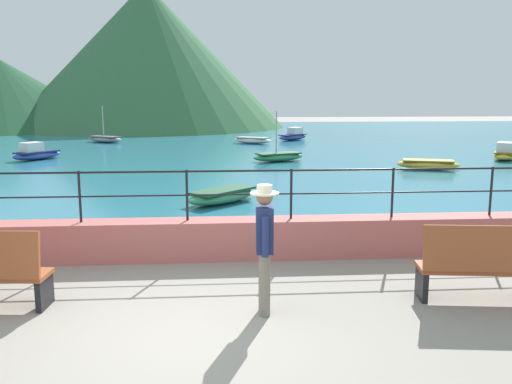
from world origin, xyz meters
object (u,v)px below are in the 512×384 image
at_px(boat_6, 36,153).
at_px(boat_5, 278,156).
at_px(boat_1, 252,140).
at_px(boat_2, 428,164).
at_px(bench_far, 482,264).
at_px(boat_7, 293,136).
at_px(boat_3, 222,195).
at_px(boat_0, 105,139).
at_px(person_walking, 264,243).
at_px(boat_4, 505,153).

bearing_deg(boat_6, boat_5, -7.48).
bearing_deg(boat_1, boat_2, -62.27).
xyz_separation_m(bench_far, boat_7, (1.08, 26.29, -0.23)).
distance_m(boat_3, boat_7, 19.71).
bearing_deg(boat_6, boat_2, -15.18).
bearing_deg(boat_0, person_walking, -74.80).
bearing_deg(boat_1, boat_5, -86.38).
distance_m(bench_far, boat_7, 26.31).
bearing_deg(boat_6, person_walking, -64.41).
bearing_deg(boat_5, boat_1, 93.62).
relative_size(bench_far, boat_7, 0.76).
distance_m(boat_4, boat_5, 9.87).
distance_m(bench_far, boat_2, 13.66).
relative_size(boat_4, boat_5, 0.98).
bearing_deg(boat_1, boat_0, 170.77).
height_order(bench_far, boat_3, bench_far).
relative_size(bench_far, boat_2, 0.71).
bearing_deg(boat_1, boat_6, -145.00).
bearing_deg(boat_4, boat_0, 152.59).
distance_m(boat_0, boat_5, 13.22).
relative_size(bench_far, boat_3, 0.78).
height_order(person_walking, boat_3, person_walking).
bearing_deg(boat_3, boat_6, 127.98).
xyz_separation_m(boat_0, boat_4, (18.90, -9.80, 0.06)).
xyz_separation_m(boat_4, boat_6, (-20.26, 1.51, 0.00)).
xyz_separation_m(boat_2, boat_6, (-15.74, 4.27, 0.07)).
bearing_deg(boat_1, boat_7, 39.21).
height_order(boat_2, boat_6, boat_6).
xyz_separation_m(person_walking, boat_4, (11.92, 15.90, -0.65)).
bearing_deg(boat_4, boat_2, -148.57).
xyz_separation_m(bench_far, boat_3, (-3.52, 7.12, -0.30)).
distance_m(bench_far, person_walking, 3.11).
height_order(bench_far, person_walking, person_walking).
bearing_deg(boat_6, boat_1, 35.00).
bearing_deg(boat_2, boat_3, -143.36).
bearing_deg(boat_5, boat_0, 133.09).
bearing_deg(bench_far, boat_2, 71.55).
bearing_deg(person_walking, boat_3, 93.50).
height_order(boat_4, boat_6, same).
bearing_deg(person_walking, boat_1, 86.41).
height_order(bench_far, boat_7, bench_far).
xyz_separation_m(person_walking, boat_0, (-6.99, 25.71, -0.71)).
relative_size(person_walking, boat_0, 0.72).
distance_m(person_walking, boat_5, 16.20).
bearing_deg(boat_5, person_walking, -97.27).
relative_size(boat_5, boat_7, 1.07).
bearing_deg(boat_0, boat_4, -27.41).
bearing_deg(person_walking, boat_5, 82.73).
bearing_deg(bench_far, boat_1, 93.68).
bearing_deg(bench_far, boat_7, 87.64).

